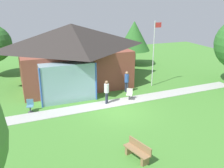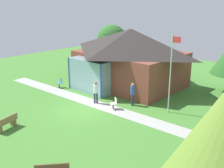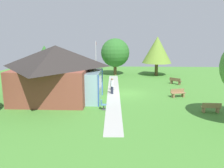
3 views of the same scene
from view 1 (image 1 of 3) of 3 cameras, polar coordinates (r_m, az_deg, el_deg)
name	(u,v)px [view 1 (image 1 of 3)]	position (r m, az deg, el deg)	size (l,w,h in m)	color
ground_plane	(119,111)	(17.24, 1.65, -6.00)	(44.00, 44.00, 0.00)	#478433
pavilion	(72,53)	(22.22, -8.95, 6.82)	(9.77, 8.47, 5.19)	brown
footpath	(112,103)	(18.35, 0.04, -4.35)	(21.75, 1.30, 0.03)	#ADADA8
flagpole	(154,51)	(21.50, 9.39, 7.31)	(0.64, 0.08, 5.50)	silver
bench_front_center	(138,151)	(12.39, 5.78, -14.80)	(0.82, 1.56, 0.84)	olive
patio_chair_lawn_spare	(129,95)	(18.90, 3.93, -2.38)	(0.61, 0.61, 0.86)	beige
patio_chair_west	(30,106)	(17.76, -17.91, -4.73)	(0.51, 0.51, 0.86)	teal
visitor_on_path	(107,90)	(17.98, -1.23, -1.41)	(0.34, 0.34, 1.74)	#2D3347
visitor_near_flagpole	(127,80)	(20.21, 3.31, 0.88)	(0.34, 0.34, 1.74)	#2D3347
tree_behind_pavilion_right	(134,36)	(28.40, 4.99, 10.70)	(3.53, 3.53, 4.86)	brown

